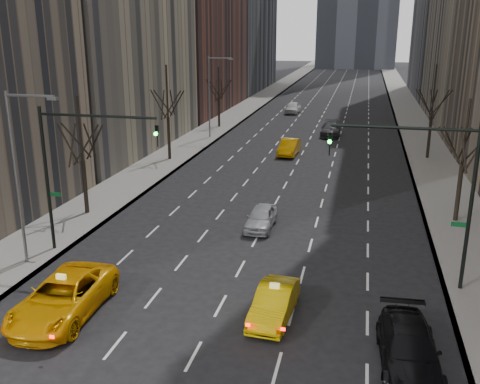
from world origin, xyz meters
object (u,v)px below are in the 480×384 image
Objects in this scene: silver_sedan_ahead at (261,218)px; parked_suv_black at (409,348)px; taxi_suv at (63,297)px; taxi_sedan at (274,303)px.

silver_sedan_ahead is 15.23m from parked_suv_black.
taxi_suv is at bearing -116.50° from silver_sedan_ahead.
parked_suv_black reaches higher than taxi_sedan.
silver_sedan_ahead is (-2.62, 10.60, -0.02)m from taxi_sedan.
taxi_suv reaches higher than silver_sedan_ahead.
taxi_suv is 14.39m from parked_suv_black.
silver_sedan_ahead is 0.77× the size of parked_suv_black.
taxi_sedan is 1.06× the size of silver_sedan_ahead.
taxi_suv reaches higher than parked_suv_black.
taxi_suv is 1.54× the size of silver_sedan_ahead.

